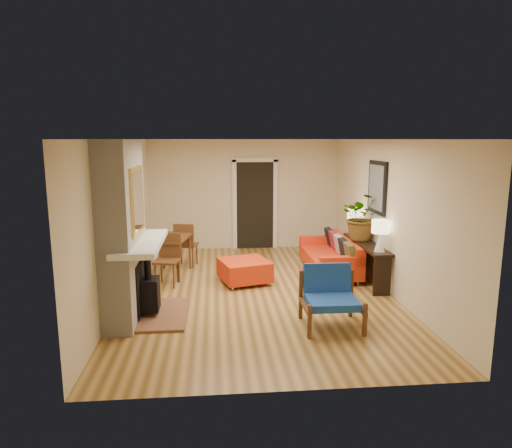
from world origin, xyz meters
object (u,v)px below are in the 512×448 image
object	(u,v)px
lamp_near	(380,232)
houseplant	(363,216)
console_table	(366,251)
sofa	(333,256)
dining_table	(173,244)
lamp_far	(355,218)
blue_chair	(330,293)
ottoman	(244,270)

from	to	relation	value
lamp_near	houseplant	xyz separation A→B (m)	(-0.01, 0.92, 0.12)
console_table	houseplant	distance (m)	0.65
sofa	dining_table	distance (m)	3.14
console_table	lamp_far	world-z (taller)	lamp_far
blue_chair	lamp_near	bearing A→B (deg)	47.14
dining_table	sofa	bearing A→B (deg)	-2.20
ottoman	blue_chair	distance (m)	2.30
dining_table	lamp_far	size ratio (longest dim) A/B	3.26
sofa	blue_chair	world-z (taller)	blue_chair
console_table	lamp_near	xyz separation A→B (m)	(0.00, -0.66, 0.49)
ottoman	houseplant	world-z (taller)	houseplant
console_table	houseplant	world-z (taller)	houseplant
lamp_far	houseplant	size ratio (longest dim) A/B	0.60
sofa	lamp_far	size ratio (longest dim) A/B	3.58
blue_chair	lamp_near	size ratio (longest dim) A/B	1.55
ottoman	lamp_near	world-z (taller)	lamp_near
dining_table	lamp_near	size ratio (longest dim) A/B	3.26
console_table	lamp_near	distance (m)	0.82
lamp_near	lamp_far	bearing A→B (deg)	90.00
sofa	ottoman	distance (m)	1.86
sofa	houseplant	world-z (taller)	houseplant
lamp_near	console_table	bearing A→B (deg)	90.00
blue_chair	console_table	bearing A→B (deg)	58.66
sofa	console_table	world-z (taller)	sofa
houseplant	sofa	bearing A→B (deg)	144.01
lamp_near	houseplant	distance (m)	0.93
sofa	lamp_near	world-z (taller)	lamp_near
lamp_far	houseplant	xyz separation A→B (m)	(-0.01, -0.51, 0.12)
lamp_far	dining_table	bearing A→B (deg)	-179.14
console_table	lamp_far	distance (m)	0.90
lamp_far	houseplant	bearing A→B (deg)	-91.13
blue_chair	lamp_near	distance (m)	1.83
blue_chair	console_table	distance (m)	2.26
ottoman	dining_table	bearing A→B (deg)	155.02
sofa	houseplant	size ratio (longest dim) A/B	2.13
lamp_near	sofa	bearing A→B (deg)	110.49
lamp_far	blue_chair	bearing A→B (deg)	-113.59
ottoman	lamp_near	xyz separation A→B (m)	(2.26, -0.75, 0.82)
blue_chair	houseplant	xyz separation A→B (m)	(1.17, 2.19, 0.72)
ottoman	lamp_far	size ratio (longest dim) A/B	1.90
blue_chair	houseplant	world-z (taller)	houseplant
ottoman	lamp_near	bearing A→B (deg)	-18.41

